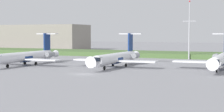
{
  "coord_description": "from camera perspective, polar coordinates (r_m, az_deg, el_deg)",
  "views": [
    {
      "loc": [
        36.52,
        -68.78,
        8.97
      ],
      "look_at": [
        0.0,
        16.96,
        3.0
      ],
      "focal_mm": 57.07,
      "sensor_mm": 36.0,
      "label": 1
    }
  ],
  "objects": [
    {
      "name": "antenna_mast",
      "position": [
        125.03,
        12.26,
        3.31
      ],
      "size": [
        4.4,
        0.5,
        20.06
      ],
      "color": "#B2B2B7",
      "rests_on": "ground"
    },
    {
      "name": "regional_jet_fourth",
      "position": [
        92.33,
        17.03,
        -0.49
      ],
      "size": [
        22.81,
        31.0,
        9.0
      ],
      "color": "white",
      "rests_on": "ground"
    },
    {
      "name": "grass_berm",
      "position": [
        138.59,
        7.75,
        0.27
      ],
      "size": [
        320.0,
        20.0,
        1.71
      ],
      "primitive_type": "cube",
      "color": "#4C6B38",
      "rests_on": "ground"
    },
    {
      "name": "ground_plane",
      "position": [
        105.7,
        2.77,
        -1.21
      ],
      "size": [
        500.0,
        500.0,
        0.0
      ],
      "primitive_type": "plane",
      "color": "gray"
    },
    {
      "name": "distant_hangar",
      "position": [
        198.31,
        -12.46,
        2.92
      ],
      "size": [
        59.45,
        20.34,
        13.41
      ],
      "primitive_type": "cube",
      "color": "gray",
      "rests_on": "ground"
    },
    {
      "name": "regional_jet_second",
      "position": [
        102.61,
        -13.57,
        -0.03
      ],
      "size": [
        22.81,
        31.0,
        9.0
      ],
      "color": "white",
      "rests_on": "ground"
    },
    {
      "name": "regional_jet_third",
      "position": [
        94.2,
        0.78,
        -0.25
      ],
      "size": [
        22.81,
        31.0,
        9.0
      ],
      "color": "white",
      "rests_on": "ground"
    }
  ]
}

